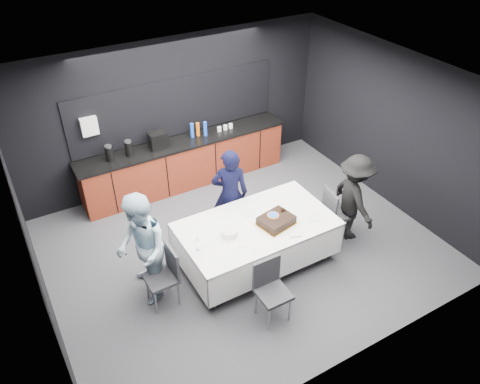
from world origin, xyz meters
name	(u,v)px	position (x,y,z in m)	size (l,w,h in m)	color
ground	(243,247)	(0.00, 0.00, 0.00)	(6.00, 6.00, 0.00)	#46464B
room_shell	(244,149)	(0.00, 0.00, 1.86)	(6.04, 5.04, 2.82)	white
kitchenette	(184,159)	(-0.02, 2.22, 0.54)	(4.10, 0.64, 2.05)	maroon
party_table	(257,231)	(0.00, -0.40, 0.64)	(2.32, 1.32, 0.78)	#99999E
cake_assembly	(276,220)	(0.25, -0.55, 0.84)	(0.59, 0.51, 0.16)	gold
plate_stack	(229,232)	(-0.48, -0.43, 0.83)	(0.24, 0.24, 0.10)	white
loose_plate_near	(243,243)	(-0.40, -0.68, 0.78)	(0.19, 0.19, 0.01)	white
loose_plate_right_a	(286,202)	(0.69, -0.17, 0.78)	(0.21, 0.21, 0.01)	white
loose_plate_right_b	(314,217)	(0.83, -0.71, 0.78)	(0.22, 0.22, 0.01)	white
loose_plate_far	(247,213)	(0.01, -0.11, 0.78)	(0.22, 0.22, 0.01)	white
fork_pile	(295,234)	(0.34, -0.90, 0.79)	(0.18, 0.11, 0.03)	white
champagne_flute	(197,241)	(-1.02, -0.48, 0.94)	(0.06, 0.06, 0.22)	white
chair_left	(166,272)	(-1.49, -0.42, 0.53)	(0.43, 0.43, 0.92)	#2E2F34
chair_right	(335,210)	(1.46, -0.49, 0.53)	(0.48, 0.48, 0.92)	#2E2F34
chair_near	(270,286)	(-0.37, -1.36, 0.53)	(0.42, 0.42, 0.92)	#2E2F34
person_center	(230,194)	(0.00, 0.42, 0.81)	(0.59, 0.39, 1.63)	black
person_left	(142,250)	(-1.71, -0.18, 0.87)	(0.84, 0.66, 1.73)	silver
person_right	(354,198)	(1.71, -0.61, 0.76)	(0.99, 0.57, 1.53)	black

